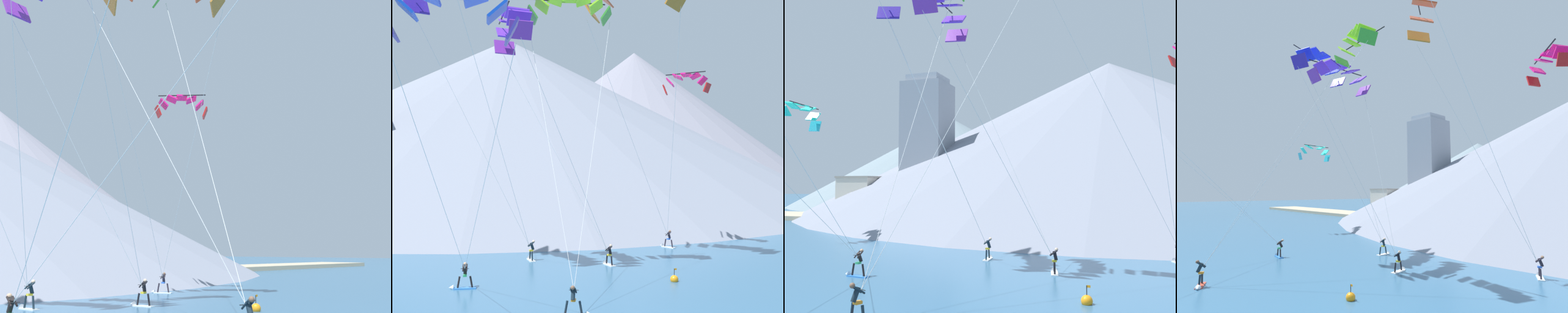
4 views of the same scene
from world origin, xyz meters
TOP-DOWN VIEW (x-y plane):
  - kitesurfer_near_lead at (2.50, 17.70)m, footprint 0.71×1.78m
  - kitesurfer_near_trail at (-8.97, 12.85)m, footprint 1.77×0.72m
  - kitesurfer_far_left at (-3.34, 4.93)m, footprint 1.76×1.03m
  - kitesurfer_far_right at (-3.03, 21.24)m, footprint 0.61×1.76m
  - parafoil_kite_near_lead at (-5.07, 17.11)m, footprint 8.45×7.13m
  - parafoil_kite_distant_low_drift at (-24.82, 25.62)m, footprint 1.94×5.61m
  - race_marker_buoy at (5.07, 10.99)m, footprint 0.56×0.56m
  - shoreline_strip at (0.00, 49.88)m, footprint 180.00×10.00m
  - shore_building_harbour_front at (-34.85, 52.13)m, footprint 6.20×6.71m
  - shore_building_quay_west at (-19.50, 53.51)m, footprint 7.93×5.82m
  - shore_building_old_town at (-11.10, 51.59)m, footprint 8.44×4.25m
  - highrise_tower at (-24.48, 55.30)m, footprint 7.00×7.00m
  - mountain_peak_central_summit at (-40.02, 103.85)m, footprint 86.42×86.42m
  - mountain_peak_east_shoulder at (3.71, 87.84)m, footprint 126.84×126.84m

SIDE VIEW (x-z plane):
  - race_marker_buoy at x=5.07m, z-range -0.35..0.67m
  - shoreline_strip at x=0.00m, z-range 0.00..0.70m
  - kitesurfer_near_lead at x=2.50m, z-range -0.37..1.35m
  - kitesurfer_near_trail at x=-8.97m, z-range -0.34..1.39m
  - kitesurfer_far_right at x=-3.03m, z-range -0.36..1.40m
  - kitesurfer_far_left at x=-3.34m, z-range -0.34..1.42m
  - shore_building_old_town at x=-11.10m, z-range 0.01..5.11m
  - shore_building_quay_west at x=-19.50m, z-range 0.01..5.48m
  - shore_building_harbour_front at x=-34.85m, z-range 0.01..7.01m
  - highrise_tower at x=-24.48m, z-range -0.21..23.52m
  - mountain_peak_central_summit at x=-40.02m, z-range 0.00..24.37m
  - parafoil_kite_distant_low_drift at x=-24.82m, z-range 11.67..14.31m
  - mountain_peak_east_shoulder at x=3.71m, z-range 0.00..32.32m
  - parafoil_kite_near_lead at x=-5.07m, z-range 9.19..27.02m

